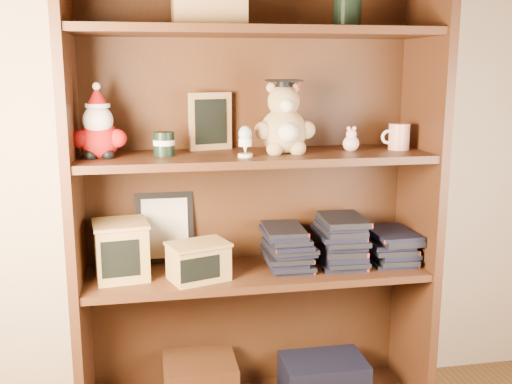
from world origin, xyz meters
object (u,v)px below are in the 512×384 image
bookcase (253,201)px  teacher_mug (398,137)px  grad_teddy_bear (284,125)px  treats_box (121,250)px

bookcase → teacher_mug: (0.50, -0.05, 0.22)m
bookcase → grad_teddy_bear: bookcase is taller
treats_box → bookcase: bearing=6.6°
bookcase → grad_teddy_bear: (0.09, -0.06, 0.26)m
bookcase → teacher_mug: 0.55m
treats_box → teacher_mug: bearing=0.0°
grad_teddy_bear → teacher_mug: size_ratio=2.45×
teacher_mug → grad_teddy_bear: bearing=-178.9°
bookcase → treats_box: (-0.44, -0.05, -0.13)m
grad_teddy_bear → teacher_mug: (0.40, 0.01, -0.05)m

